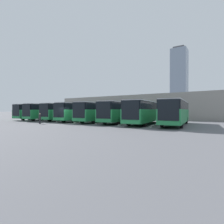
% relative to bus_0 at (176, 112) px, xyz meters
% --- Properties ---
extents(ground_plane, '(600.00, 600.00, 0.00)m').
position_rel_bus_0_xyz_m(ground_plane, '(14.84, 6.42, -1.87)').
color(ground_plane, '#5B5B60').
extents(bus_0, '(3.78, 12.64, 3.36)m').
position_rel_bus_0_xyz_m(bus_0, '(0.00, 0.00, 0.00)').
color(bus_0, '#238447').
rests_on(bus_0, ground_plane).
extents(curb_divider_0, '(0.82, 5.59, 0.15)m').
position_rel_bus_0_xyz_m(curb_divider_0, '(2.12, 1.84, -1.79)').
color(curb_divider_0, '#B2B2AD').
rests_on(curb_divider_0, ground_plane).
extents(bus_1, '(3.78, 12.64, 3.36)m').
position_rel_bus_0_xyz_m(bus_1, '(4.24, 0.42, 0.00)').
color(bus_1, '#238447').
rests_on(bus_1, ground_plane).
extents(curb_divider_1, '(0.82, 5.59, 0.15)m').
position_rel_bus_0_xyz_m(curb_divider_1, '(6.36, 2.26, -1.79)').
color(curb_divider_1, '#B2B2AD').
rests_on(curb_divider_1, ground_plane).
extents(bus_2, '(3.78, 12.64, 3.36)m').
position_rel_bus_0_xyz_m(bus_2, '(8.48, -0.09, 0.00)').
color(bus_2, '#238447').
rests_on(bus_2, ground_plane).
extents(curb_divider_2, '(0.82, 5.59, 0.15)m').
position_rel_bus_0_xyz_m(curb_divider_2, '(10.60, 1.75, -1.79)').
color(curb_divider_2, '#B2B2AD').
rests_on(curb_divider_2, ground_plane).
extents(bus_3, '(3.78, 12.64, 3.36)m').
position_rel_bus_0_xyz_m(bus_3, '(12.72, 0.11, 0.00)').
color(bus_3, '#238447').
rests_on(bus_3, ground_plane).
extents(curb_divider_3, '(0.82, 5.59, 0.15)m').
position_rel_bus_0_xyz_m(curb_divider_3, '(14.84, 1.95, -1.79)').
color(curb_divider_3, '#B2B2AD').
rests_on(curb_divider_3, ground_plane).
extents(bus_4, '(3.78, 12.64, 3.36)m').
position_rel_bus_0_xyz_m(bus_4, '(16.96, 0.19, 0.00)').
color(bus_4, '#238447').
rests_on(bus_4, ground_plane).
extents(curb_divider_4, '(0.82, 5.59, 0.15)m').
position_rel_bus_0_xyz_m(curb_divider_4, '(19.08, 2.03, -1.79)').
color(curb_divider_4, '#B2B2AD').
rests_on(curb_divider_4, ground_plane).
extents(bus_5, '(3.78, 12.64, 3.36)m').
position_rel_bus_0_xyz_m(bus_5, '(21.20, -0.14, 0.00)').
color(bus_5, '#238447').
rests_on(bus_5, ground_plane).
extents(curb_divider_5, '(0.82, 5.59, 0.15)m').
position_rel_bus_0_xyz_m(curb_divider_5, '(23.32, 1.70, -1.79)').
color(curb_divider_5, '#B2B2AD').
rests_on(curb_divider_5, ground_plane).
extents(bus_6, '(3.78, 12.64, 3.36)m').
position_rel_bus_0_xyz_m(bus_6, '(25.43, 0.48, 0.00)').
color(bus_6, '#238447').
rests_on(bus_6, ground_plane).
extents(curb_divider_6, '(0.82, 5.59, 0.15)m').
position_rel_bus_0_xyz_m(curb_divider_6, '(27.56, 2.32, -1.79)').
color(curb_divider_6, '#B2B2AD').
rests_on(curb_divider_6, ground_plane).
extents(bus_7, '(3.78, 12.64, 3.36)m').
position_rel_bus_0_xyz_m(bus_7, '(29.67, 0.09, 0.00)').
color(bus_7, '#238447').
rests_on(bus_7, ground_plane).
extents(pedestrian, '(0.42, 0.42, 1.63)m').
position_rel_bus_0_xyz_m(pedestrian, '(17.86, 8.58, -0.99)').
color(pedestrian, black).
rests_on(pedestrian, ground_plane).
extents(station_building, '(41.75, 14.34, 5.72)m').
position_rel_bus_0_xyz_m(station_building, '(14.84, -17.89, 1.02)').
color(station_building, gray).
rests_on(station_building, ground_plane).
extents(office_tower, '(16.98, 16.98, 74.72)m').
position_rel_bus_0_xyz_m(office_tower, '(39.31, -186.14, 34.89)').
color(office_tower, '#7F8EA3').
rests_on(office_tower, ground_plane).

